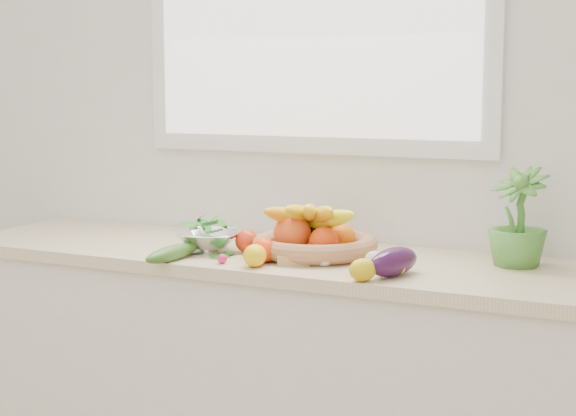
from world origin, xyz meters
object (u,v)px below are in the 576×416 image
at_px(apple, 247,241).
at_px(cucumber, 172,253).
at_px(fruit_basket, 314,238).
at_px(colander_with_spinach, 208,234).
at_px(potted_herb, 518,219).
at_px(eggplant, 394,262).

height_order(apple, cucumber, apple).
distance_m(cucumber, fruit_basket, 0.45).
bearing_deg(colander_with_spinach, potted_herb, 11.88).
distance_m(eggplant, potted_herb, 0.42).
distance_m(eggplant, fruit_basket, 0.38).
xyz_separation_m(cucumber, fruit_basket, (0.36, 0.27, 0.03)).
height_order(potted_herb, fruit_basket, potted_herb).
distance_m(apple, potted_herb, 0.85).
relative_size(apple, eggplant, 0.37).
height_order(cucumber, colander_with_spinach, colander_with_spinach).
distance_m(eggplant, colander_with_spinach, 0.67).
height_order(eggplant, cucumber, eggplant).
bearing_deg(potted_herb, fruit_basket, -169.60).
xyz_separation_m(cucumber, potted_herb, (0.97, 0.38, 0.12)).
bearing_deg(apple, fruit_basket, 13.93).
distance_m(cucumber, colander_with_spinach, 0.19).
distance_m(apple, fruit_basket, 0.22).
bearing_deg(eggplant, fruit_basket, 151.18).
height_order(fruit_basket, colander_with_spinach, fruit_basket).
bearing_deg(apple, cucumber, -123.83).
height_order(eggplant, fruit_basket, fruit_basket).
bearing_deg(fruit_basket, colander_with_spinach, -165.48).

